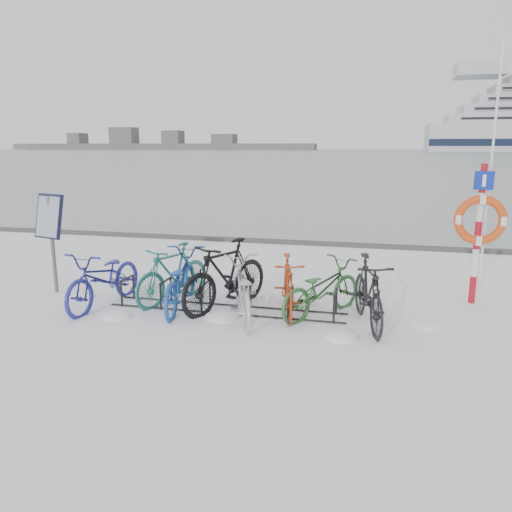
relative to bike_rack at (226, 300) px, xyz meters
name	(u,v)px	position (x,y,z in m)	size (l,w,h in m)	color
ground	(226,310)	(0.00, 0.00, -0.18)	(900.00, 900.00, 0.00)	white
ice_sheet	(371,154)	(0.00, 155.00, -0.17)	(400.00, 298.00, 0.02)	#96A1AA
quay_edge	(288,242)	(0.00, 5.90, -0.13)	(400.00, 0.25, 0.10)	#3F3F42
bike_rack	(226,300)	(0.00, 0.00, 0.00)	(4.00, 0.48, 0.46)	black
info_board	(50,222)	(-3.42, 0.25, 1.15)	(0.65, 0.39, 1.84)	#595B5E
lifebuoy_station	(480,220)	(4.06, 1.33, 1.29)	(0.84, 0.23, 4.37)	#A90D1B
shoreline	(154,145)	(-122.02, 260.00, 2.61)	(180.00, 12.00, 9.50)	#4F4F4F
bike_0	(105,276)	(-2.10, -0.22, 0.34)	(0.69, 1.97, 1.03)	navy
bike_1	(173,272)	(-1.06, 0.28, 0.35)	(0.50, 1.76, 1.06)	#226F66
bike_2	(180,278)	(-0.81, -0.03, 0.33)	(0.67, 1.93, 1.01)	#1C489A
bike_3	(226,273)	(-0.05, 0.13, 0.42)	(0.56, 2.00, 1.20)	black
bike_4	(241,288)	(0.34, -0.28, 0.31)	(0.65, 1.87, 0.98)	#AEB1B7
bike_5	(288,284)	(1.02, 0.12, 0.31)	(0.46, 1.63, 0.98)	#A43517
bike_6	(322,287)	(1.56, 0.15, 0.29)	(0.63, 1.80, 0.94)	#2D622F
bike_7	(368,290)	(2.30, -0.14, 0.37)	(0.51, 1.82, 1.09)	black
snow_drifts	(240,314)	(0.26, -0.13, -0.18)	(6.38, 2.06, 0.20)	white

